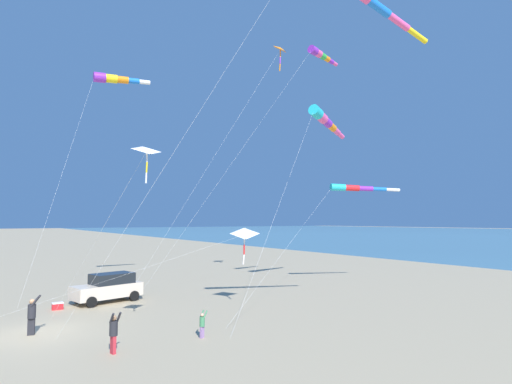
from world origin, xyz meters
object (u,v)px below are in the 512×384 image
at_px(person_child_green_jacket, 32,313).
at_px(kite_delta_yellow_midlevel, 244,234).
at_px(kite_windsock_purple_drifting, 115,79).
at_px(parked_car, 108,287).
at_px(kite_delta_green_low_center, 280,50).
at_px(kite_windsock_blue_topmost, 325,120).
at_px(kite_windsock_orange_high_right, 320,55).
at_px(kite_delta_long_streamer_right, 147,151).
at_px(person_child_grey_jacket, 202,323).
at_px(kite_windsock_long_streamer_left, 356,188).
at_px(person_bystander_far, 114,331).
at_px(cooler_box, 57,306).

relative_size(person_child_green_jacket, kite_delta_yellow_midlevel, 0.14).
xyz_separation_m(person_child_green_jacket, kite_windsock_purple_drifting, (-6.39, -11.16, 15.77)).
bearing_deg(person_child_green_jacket, parked_car, -129.40).
bearing_deg(kite_windsock_purple_drifting, kite_delta_green_low_center, 153.97).
relative_size(kite_delta_yellow_midlevel, kite_windsock_blue_topmost, 0.84).
height_order(kite_windsock_orange_high_right, kite_delta_long_streamer_right, kite_windsock_orange_high_right).
relative_size(person_child_grey_jacket, kite_windsock_blue_topmost, 0.08).
xyz_separation_m(person_child_grey_jacket, kite_windsock_long_streamer_left, (-17.32, -6.44, 7.39)).
bearing_deg(kite_delta_long_streamer_right, person_child_grey_jacket, -178.19).
relative_size(kite_delta_yellow_midlevel, kite_delta_long_streamer_right, 1.55).
distance_m(person_bystander_far, kite_windsock_long_streamer_left, 23.38).
xyz_separation_m(kite_delta_green_low_center, kite_windsock_orange_high_right, (0.52, 5.56, -2.48)).
distance_m(kite_windsock_long_streamer_left, kite_windsock_blue_topmost, 6.42).
height_order(kite_delta_yellow_midlevel, kite_delta_long_streamer_right, kite_delta_long_streamer_right).
relative_size(cooler_box, kite_delta_yellow_midlevel, 0.05).
distance_m(person_child_green_jacket, kite_windsock_orange_high_right, 24.51).
height_order(cooler_box, kite_delta_green_low_center, kite_delta_green_low_center).
bearing_deg(kite_delta_long_streamer_right, kite_delta_green_low_center, -145.92).
xyz_separation_m(cooler_box, kite_windsock_purple_drifting, (-4.51, -5.74, 16.55)).
bearing_deg(parked_car, person_bystander_far, 76.92).
bearing_deg(parked_car, kite_delta_yellow_midlevel, 135.08).
height_order(parked_car, person_child_grey_jacket, parked_car).
relative_size(kite_windsock_orange_high_right, kite_windsock_long_streamer_left, 0.93).
bearing_deg(kite_windsock_orange_high_right, person_child_grey_jacket, 21.03).
xyz_separation_m(kite_delta_yellow_midlevel, kite_windsock_purple_drifting, (5.16, -11.55, 12.26)).
height_order(parked_car, person_child_green_jacket, parked_car).
height_order(person_bystander_far, kite_delta_yellow_midlevel, kite_delta_yellow_midlevel).
bearing_deg(person_child_green_jacket, person_bystander_far, 116.65).
bearing_deg(person_child_green_jacket, kite_delta_long_streamer_right, 126.33).
bearing_deg(parked_car, kite_delta_green_low_center, 176.03).
distance_m(cooler_box, kite_windsock_blue_topmost, 22.63).
height_order(cooler_box, kite_windsock_purple_drifting, kite_windsock_purple_drifting).
bearing_deg(kite_windsock_long_streamer_left, kite_delta_long_streamer_right, 17.99).
xyz_separation_m(person_bystander_far, kite_delta_green_low_center, (-16.19, -10.08, 19.06)).
bearing_deg(kite_delta_long_streamer_right, kite_windsock_long_streamer_left, -162.01).
relative_size(person_bystander_far, kite_windsock_purple_drifting, 0.10).
bearing_deg(kite_windsock_long_streamer_left, kite_windsock_orange_high_right, 19.04).
bearing_deg(kite_delta_green_low_center, kite_windsock_long_streamer_left, 144.76).
distance_m(person_child_grey_jacket, kite_windsock_long_streamer_left, 19.90).
distance_m(kite_delta_yellow_midlevel, kite_windsock_blue_topmost, 12.16).
bearing_deg(person_child_grey_jacket, kite_delta_green_low_center, -140.52).
bearing_deg(kite_delta_long_streamer_right, cooler_box, -80.31).
bearing_deg(cooler_box, parked_car, -167.42).
relative_size(cooler_box, kite_windsock_purple_drifting, 0.04).
bearing_deg(kite_windsock_blue_topmost, person_bystander_far, 19.06).
bearing_deg(person_child_green_jacket, kite_windsock_orange_high_right, 178.76).
relative_size(cooler_box, kite_delta_green_low_center, 0.03).
distance_m(person_child_green_jacket, kite_windsock_purple_drifting, 20.35).
bearing_deg(person_child_grey_jacket, parked_car, -82.65).
bearing_deg(kite_windsock_orange_high_right, person_bystander_far, 16.08).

